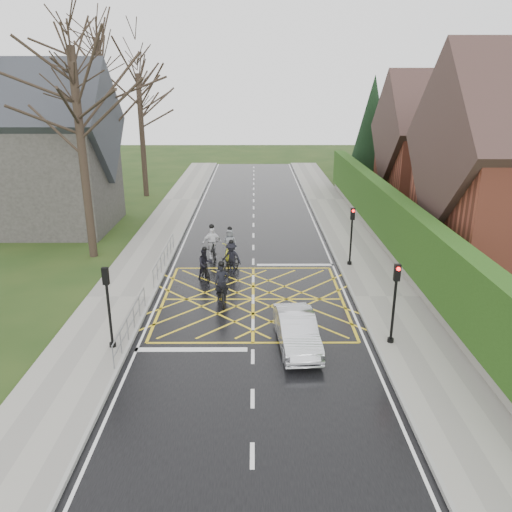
{
  "coord_description": "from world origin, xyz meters",
  "views": [
    {
      "loc": [
        0.06,
        -20.59,
        9.2
      ],
      "look_at": [
        0.14,
        2.23,
        1.3
      ],
      "focal_mm": 35.0,
      "sensor_mm": 36.0,
      "label": 1
    }
  ],
  "objects_px": {
    "cyclist_lead": "(230,247)",
    "car": "(297,331)",
    "cyclist_mid": "(231,261)",
    "cyclist_front": "(212,246)",
    "cyclist_rear": "(222,289)",
    "cyclist_back": "(205,267)"
  },
  "relations": [
    {
      "from": "cyclist_rear",
      "to": "cyclist_back",
      "type": "relative_size",
      "value": 1.2
    },
    {
      "from": "cyclist_back",
      "to": "cyclist_lead",
      "type": "distance_m",
      "value": 3.43
    },
    {
      "from": "cyclist_mid",
      "to": "cyclist_lead",
      "type": "distance_m",
      "value": 2.46
    },
    {
      "from": "cyclist_lead",
      "to": "cyclist_back",
      "type": "bearing_deg",
      "value": -98.32
    },
    {
      "from": "cyclist_rear",
      "to": "car",
      "type": "bearing_deg",
      "value": -62.47
    },
    {
      "from": "cyclist_rear",
      "to": "cyclist_back",
      "type": "bearing_deg",
      "value": 100.06
    },
    {
      "from": "cyclist_lead",
      "to": "cyclist_mid",
      "type": "bearing_deg",
      "value": -75.41
    },
    {
      "from": "cyclist_back",
      "to": "cyclist_lead",
      "type": "height_order",
      "value": "cyclist_lead"
    },
    {
      "from": "cyclist_mid",
      "to": "cyclist_lead",
      "type": "height_order",
      "value": "cyclist_mid"
    },
    {
      "from": "cyclist_back",
      "to": "car",
      "type": "distance_m",
      "value": 7.88
    },
    {
      "from": "cyclist_front",
      "to": "cyclist_lead",
      "type": "xyz_separation_m",
      "value": [
        0.98,
        0.21,
        -0.11
      ]
    },
    {
      "from": "cyclist_front",
      "to": "cyclist_rear",
      "type": "bearing_deg",
      "value": -96.95
    },
    {
      "from": "cyclist_back",
      "to": "cyclist_mid",
      "type": "relative_size",
      "value": 0.89
    },
    {
      "from": "cyclist_back",
      "to": "car",
      "type": "height_order",
      "value": "cyclist_back"
    },
    {
      "from": "cyclist_rear",
      "to": "cyclist_front",
      "type": "relative_size",
      "value": 1.01
    },
    {
      "from": "cyclist_lead",
      "to": "car",
      "type": "distance_m",
      "value": 10.45
    },
    {
      "from": "car",
      "to": "cyclist_front",
      "type": "bearing_deg",
      "value": 107.06
    },
    {
      "from": "cyclist_rear",
      "to": "cyclist_lead",
      "type": "distance_m",
      "value": 6.07
    },
    {
      "from": "cyclist_back",
      "to": "cyclist_front",
      "type": "height_order",
      "value": "cyclist_front"
    },
    {
      "from": "cyclist_mid",
      "to": "cyclist_front",
      "type": "distance_m",
      "value": 2.53
    },
    {
      "from": "car",
      "to": "cyclist_mid",
      "type": "bearing_deg",
      "value": 105.22
    },
    {
      "from": "cyclist_rear",
      "to": "cyclist_lead",
      "type": "relative_size",
      "value": 1.08
    }
  ]
}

